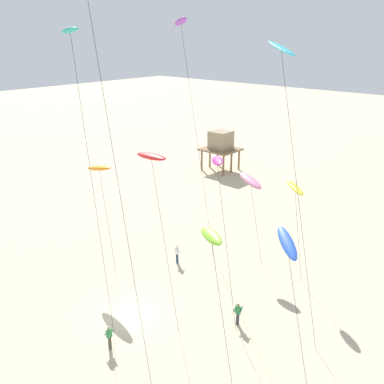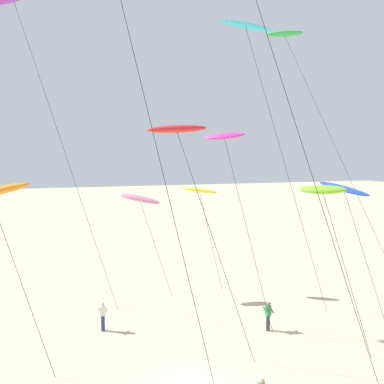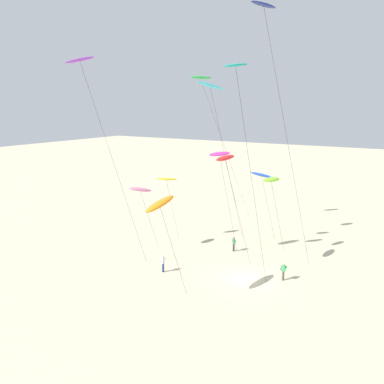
# 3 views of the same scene
# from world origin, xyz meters

# --- Properties ---
(ground_plane) EXTENTS (260.00, 260.00, 0.00)m
(ground_plane) POSITION_xyz_m (0.00, 0.00, 0.00)
(ground_plane) COLOR beige
(kite_green) EXTENTS (10.06, 4.42, 19.49)m
(kite_green) POSITION_xyz_m (12.05, 12.00, 19.06)
(kite_green) COLOR green
(kite_green) RESTS_ON ground
(kite_purple) EXTENTS (7.13, 3.13, 20.22)m
(kite_purple) POSITION_xyz_m (-6.87, 12.93, 19.52)
(kite_purple) COLOR purple
(kite_purple) RESTS_ON ground
(kite_blue) EXTENTS (3.85, 2.31, 8.72)m
(kite_blue) POSITION_xyz_m (10.22, 2.91, 8.11)
(kite_blue) COLOR blue
(kite_blue) RESTS_ON ground
(kite_yellow) EXTENTS (2.88, 2.07, 7.83)m
(kite_yellow) POSITION_xyz_m (5.37, 12.68, 7.48)
(kite_yellow) COLOR yellow
(kite_yellow) RESTS_ON ground
(kite_magenta) EXTENTS (3.75, 2.05, 11.43)m
(kite_magenta) POSITION_xyz_m (3.74, 4.92, 11.00)
(kite_magenta) COLOR #D8339E
(kite_magenta) RESTS_ON ground
(kite_cyan) EXTENTS (6.66, 3.02, 18.49)m
(kite_cyan) POSITION_xyz_m (6.36, 7.50, 17.78)
(kite_cyan) COLOR #33BFE0
(kite_cyan) RESTS_ON ground
(kite_red) EXTENTS (4.98, 1.84, 11.52)m
(kite_red) POSITION_xyz_m (0.17, 2.45, 11.19)
(kite_red) COLOR red
(kite_red) RESTS_ON ground
(kite_orange) EXTENTS (4.21, 1.49, 8.96)m
(kite_orange) POSITION_xyz_m (-7.92, 4.04, 8.38)
(kite_orange) COLOR orange
(kite_orange) RESTS_ON ground
(kite_lime) EXTENTS (3.67, 1.76, 8.68)m
(kite_lime) POSITION_xyz_m (6.90, 0.49, 8.33)
(kite_lime) COLOR #8CD833
(kite_lime) RESTS_ON ground
(kite_navy) EXTENTS (9.30, 3.54, 23.89)m
(kite_navy) POSITION_xyz_m (-0.80, -1.22, 23.46)
(kite_navy) COLOR navy
(kite_navy) RESTS_ON ground
(kite_pink) EXTENTS (3.64, 1.86, 7.58)m
(kite_pink) POSITION_xyz_m (0.97, 13.07, 6.99)
(kite_pink) COLOR pink
(kite_pink) RESTS_ON ground
(kite_teal) EXTENTS (5.53, 2.32, 19.22)m
(kite_teal) POSITION_xyz_m (-3.68, -0.27, 18.73)
(kite_teal) COLOR teal
(kite_teal) RESTS_ON ground
(kite_flyer_nearest) EXTENTS (0.62, 0.60, 1.67)m
(kite_flyer_nearest) POSITION_xyz_m (6.25, 4.32, 0.89)
(kite_flyer_nearest) COLOR #33333D
(kite_flyer_nearest) RESTS_ON ground
(kite_flyer_middle) EXTENTS (0.60, 0.57, 1.67)m
(kite_flyer_middle) POSITION_xyz_m (-2.61, 7.64, 0.89)
(kite_flyer_middle) COLOR navy
(kite_flyer_middle) RESTS_ON ground
(kite_flyer_furthest) EXTENTS (0.54, 0.57, 1.67)m
(kite_flyer_furthest) POSITION_xyz_m (1.62, -3.00, 0.89)
(kite_flyer_furthest) COLOR #4C4738
(kite_flyer_furthest) RESTS_ON ground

